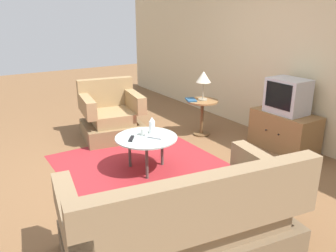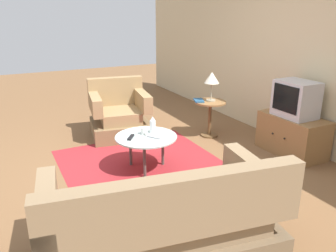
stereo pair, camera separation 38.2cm
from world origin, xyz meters
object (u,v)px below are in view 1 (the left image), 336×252
armchair (111,117)px  couch (184,224)px  side_table (202,110)px  tv_remote_dark (131,139)px  television (288,96)px  mug (144,132)px  coffee_table (146,140)px  table_lamp (203,78)px  tv_remote_silver (155,138)px  vase (152,125)px  tv_stand (284,131)px  book (191,100)px

armchair → couch: 2.90m
side_table → tv_remote_dark: bearing=-68.6°
television → mug: television is taller
coffee_table → table_lamp: (-0.64, 1.36, 0.51)m
armchair → tv_remote_silver: 1.43m
side_table → table_lamp: table_lamp is taller
vase → mug: vase is taller
armchair → tv_stand: 2.56m
tv_remote_dark → tv_stand: bearing=114.2°
table_lamp → tv_remote_silver: bearing=-60.5°
side_table → table_lamp: (-0.01, 0.02, 0.50)m
tv_stand → table_lamp: size_ratio=2.01×
vase → book: vase is taller
couch → coffee_table: size_ratio=2.58×
television → tv_remote_silver: television is taller
tv_remote_silver → couch: bearing=124.7°
side_table → tv_remote_dark: side_table is taller
armchair → side_table: size_ratio=1.76×
coffee_table → armchair: bearing=174.9°
table_lamp → mug: (0.57, -1.35, -0.43)m
armchair → tv_remote_dark: size_ratio=6.01×
armchair → table_lamp: table_lamp is taller
tv_stand → book: size_ratio=3.47×
couch → book: (-2.22, 1.70, 0.28)m
couch → table_lamp: bearing=58.1°
armchair → table_lamp: (0.68, 1.24, 0.59)m
coffee_table → tv_stand: bearing=77.0°
couch → side_table: size_ratio=3.46×
side_table → vase: 1.34m
side_table → book: 0.25m
couch → table_lamp: size_ratio=4.35×
armchair → book: armchair is taller
tv_stand → tv_remote_silver: bearing=-100.6°
tv_remote_silver → book: book is taller
tv_stand → tv_remote_dark: tv_stand is taller
side_table → armchair: bearing=-119.7°
tv_remote_dark → book: size_ratio=0.63×
coffee_table → tv_remote_silver: (0.10, 0.06, 0.05)m
vase → tv_stand: bearing=73.9°
couch → tv_remote_silver: bearing=77.1°
tv_remote_dark → book: (-0.69, 1.38, 0.13)m
television → couch: bearing=-66.9°
vase → mug: size_ratio=1.66×
tv_remote_silver → tv_remote_dark: bearing=30.7°
tv_stand → side_table: bearing=-150.0°
armchair → coffee_table: (1.32, -0.12, 0.08)m
mug → side_table: bearing=112.4°
armchair → mug: size_ratio=7.89×
tv_stand → television: size_ratio=1.74×
side_table → coffee_table: bearing=-65.2°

